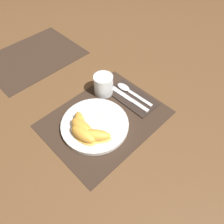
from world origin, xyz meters
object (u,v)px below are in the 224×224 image
Objects in this scene: plate at (95,125)px; citrus_wedge_2 at (84,134)px; citrus_wedge_1 at (82,128)px; citrus_wedge_3 at (93,136)px; citrus_wedge_0 at (80,125)px; spoon at (128,90)px; fork at (94,115)px; knife at (129,99)px; juice_glass at (103,85)px.

citrus_wedge_2 reaches higher than plate.
citrus_wedge_1 is 0.05m from citrus_wedge_3.
spoon is at bearing 3.37° from citrus_wedge_0.
citrus_wedge_3 is at bearing -133.55° from fork.
fork reaches higher than knife.
citrus_wedge_3 reaches higher than fork.
citrus_wedge_1 is at bearing 96.93° from citrus_wedge_3.
knife is at bearing -131.08° from spoon.
citrus_wedge_0 is (-0.19, -0.08, -0.01)m from juice_glass.
juice_glass is at bearing 38.12° from citrus_wedge_3.
plate is at bearing 16.00° from citrus_wedge_2.
citrus_wedge_0 is at bearing -175.39° from fork.
citrus_wedge_1 and citrus_wedge_3 have the same top height.
spoon is (0.03, 0.04, 0.00)m from knife.
juice_glass is at bearing 32.44° from fork.
citrus_wedge_0 is at bearing 66.37° from citrus_wedge_2.
citrus_wedge_3 is (0.00, -0.07, 0.00)m from citrus_wedge_0.
spoon is 0.28m from citrus_wedge_3.
knife is 1.13× the size of spoon.
juice_glass is 0.71× the size of citrus_wedge_1.
fork is 1.24× the size of citrus_wedge_3.
citrus_wedge_1 is 0.94× the size of citrus_wedge_3.
spoon is 1.16× the size of fork.
plate is at bearing -170.23° from spoon.
plate is 1.37× the size of spoon.
plate reaches higher than spoon.
citrus_wedge_3 is (-0.27, -0.08, 0.03)m from spoon.
citrus_wedge_0 is 1.06× the size of citrus_wedge_1.
citrus_wedge_2 reaches higher than citrus_wedge_1.
knife is at bearing 0.26° from plate.
citrus_wedge_3 is (-0.05, -0.04, 0.03)m from plate.
fork reaches higher than plate.
plate reaches higher than knife.
citrus_wedge_1 reaches higher than spoon.
fork is 1.24× the size of citrus_wedge_0.
spoon is 0.28m from citrus_wedge_1.
knife is at bearing -9.16° from fork.
citrus_wedge_0 reaches higher than fork.
citrus_wedge_2 is at bearing -151.98° from fork.
plate is at bearing -179.74° from knife.
plate is 0.22m from spoon.
citrus_wedge_2 is (-0.07, -0.02, 0.03)m from plate.
citrus_wedge_1 is at bearing 176.74° from plate.
citrus_wedge_1 is (-0.05, 0.00, 0.03)m from plate.
citrus_wedge_2 is at bearing -175.50° from knife.
citrus_wedge_1 is at bearing 58.78° from citrus_wedge_2.
citrus_wedge_2 reaches higher than fork.
fork is at bearing 4.61° from citrus_wedge_0.
fork is at bearing 170.84° from knife.
fork is (-0.12, -0.08, -0.02)m from juice_glass.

